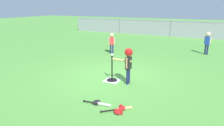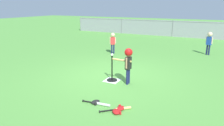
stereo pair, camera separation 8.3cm
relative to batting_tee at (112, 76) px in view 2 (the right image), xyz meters
name	(u,v)px [view 2 (the right image)]	position (x,y,z in m)	size (l,w,h in m)	color
ground_plane	(112,76)	(-0.19, 0.36, -0.13)	(60.00, 60.00, 0.00)	#51933D
home_plate	(112,80)	(0.00, 0.00, -0.12)	(0.44, 0.44, 0.01)	white
batting_tee	(112,76)	(0.00, 0.00, 0.00)	(0.32, 0.32, 0.76)	black
baseball_on_tee	(112,55)	(0.00, 0.00, 0.67)	(0.07, 0.07, 0.07)	white
batter_child	(128,59)	(0.52, -0.03, 0.62)	(0.63, 0.30, 1.05)	#191E4C
fielder_deep_center	(209,40)	(2.39, 4.96, 0.54)	(0.28, 0.21, 1.05)	#191E4C
fielder_near_right	(113,40)	(-1.60, 3.22, 0.50)	(0.26, 0.19, 0.97)	#191E4C
spare_bat_silver	(100,104)	(0.48, -1.54, -0.10)	(0.69, 0.12, 0.06)	silver
spare_bat_wood	(120,109)	(0.98, -1.54, -0.10)	(0.56, 0.52, 0.06)	#DBB266
glove_by_plate	(96,102)	(0.34, -1.51, -0.09)	(0.21, 0.26, 0.07)	black
glove_near_bats	(120,108)	(0.98, -1.52, -0.09)	(0.21, 0.25, 0.07)	#B21919
glove_tossed_aside	(116,112)	(0.97, -1.70, -0.09)	(0.26, 0.27, 0.07)	#B21919
outfield_fence	(173,28)	(-0.19, 9.92, 0.49)	(16.06, 0.06, 1.15)	slate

